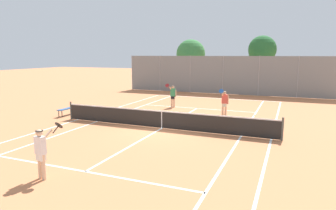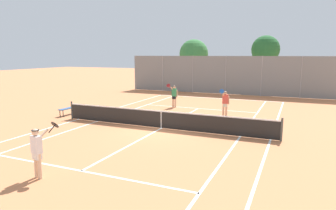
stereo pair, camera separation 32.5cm
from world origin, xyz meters
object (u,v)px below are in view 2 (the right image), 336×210
Objects in this scene: player_far_left at (174,95)px; loose_tennis_ball_0 at (187,122)px; tree_behind_left at (194,55)px; player_near_side at (37,150)px; tree_behind_right at (265,51)px; courtside_bench at (68,109)px; player_far_right at (225,102)px; tennis_net at (161,119)px; loose_tennis_ball_2 at (181,97)px; loose_tennis_ball_1 at (256,116)px.

loose_tennis_ball_0 is at bearing -59.10° from player_far_left.
tree_behind_left reaches higher than player_far_left.
tree_behind_right is (4.00, 25.98, 3.31)m from player_near_side.
courtside_bench is at bearing -133.92° from player_far_left.
player_far_right is 0.32× the size of tree_behind_left.
tennis_net reaches higher than courtside_bench.
loose_tennis_ball_2 is (-2.26, 18.53, -0.89)m from player_near_side.
tree_behind_right is at bearing 81.24° from player_near_side.
tree_behind_right is at bearing 68.24° from player_far_left.
tennis_net is 11.59m from loose_tennis_ball_2.
loose_tennis_ball_0 is 0.01× the size of tree_behind_right.
loose_tennis_ball_2 is 10.60m from tree_behind_right.
player_far_left is at bearing 93.98° from player_near_side.
loose_tennis_ball_0 is (1.64, 9.25, -0.89)m from player_near_side.
player_far_left is 5.20m from loose_tennis_ball_2.
player_far_right is (4.19, -1.82, 0.00)m from player_far_left.
tennis_net is at bearing -128.29° from loose_tennis_ball_1.
loose_tennis_ball_2 is (-3.90, 9.28, 0.00)m from loose_tennis_ball_0.
tree_behind_left is at bearing 82.28° from courtside_bench.
tennis_net is at bearing -73.75° from player_far_left.
player_near_side is at bearing -83.05° from loose_tennis_ball_2.
loose_tennis_ball_0 is at bearing 67.36° from tennis_net.
player_far_left is at bearing -75.13° from loose_tennis_ball_2.
loose_tennis_ball_0 is at bearing -72.56° from tree_behind_left.
player_far_left is at bearing -111.76° from tree_behind_right.
player_far_right is at bearing 74.55° from player_near_side.
player_near_side is 0.31× the size of tree_behind_right.
player_near_side is 26.88× the size of loose_tennis_ball_1.
player_near_side is at bearing -53.40° from courtside_bench.
tree_behind_left reaches higher than player_near_side.
tree_behind_left is at bearing 102.22° from player_far_left.
tennis_net is at bearing -74.36° from loose_tennis_ball_2.
tennis_net is 19.61m from tree_behind_left.
loose_tennis_ball_2 is at bearing -79.52° from tree_behind_left.
loose_tennis_ball_1 is (4.17, 5.29, -0.48)m from tennis_net.
courtside_bench is (-6.97, 0.84, -0.10)m from tennis_net.
loose_tennis_ball_1 is 0.01× the size of tree_behind_right.
tree_behind_left is at bearing 115.65° from player_far_right.
tree_behind_right is (10.11, 17.75, 3.83)m from courtside_bench.
loose_tennis_ball_1 is at bearing 21.76° from courtside_bench.
player_far_left is 5.12m from loose_tennis_ball_0.
player_far_right is 26.88× the size of loose_tennis_ball_0.
player_far_left is 13.75m from tree_behind_right.
loose_tennis_ball_2 is 0.01× the size of tree_behind_right.
tree_behind_left is at bearing 107.44° from loose_tennis_ball_0.
player_far_right is at bearing -93.03° from tree_behind_right.
player_far_left reaches higher than loose_tennis_ball_2.
player_near_side reaches higher than courtside_bench.
player_far_left is 4.57m from player_far_right.
player_far_left is at bearing 106.25° from tennis_net.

